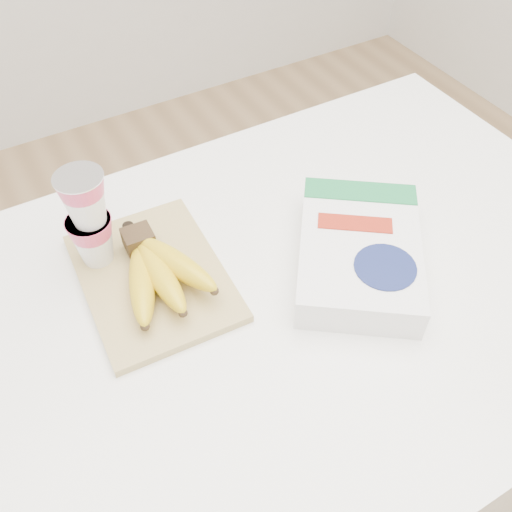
{
  "coord_description": "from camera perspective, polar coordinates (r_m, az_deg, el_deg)",
  "views": [
    {
      "loc": [
        -0.33,
        -0.48,
        1.64
      ],
      "look_at": [
        -0.03,
        0.05,
        0.97
      ],
      "focal_mm": 40.0,
      "sensor_mm": 36.0,
      "label": 1
    }
  ],
  "objects": [
    {
      "name": "room",
      "position": [
        0.66,
        4.65,
        20.91
      ],
      "size": [
        4.0,
        4.0,
        4.0
      ],
      "color": "tan",
      "rests_on": "ground"
    },
    {
      "name": "table",
      "position": [
        1.32,
        2.25,
        -15.96
      ],
      "size": [
        1.24,
        0.82,
        0.93
      ],
      "primitive_type": "cube",
      "color": "white",
      "rests_on": "ground"
    },
    {
      "name": "cutting_board",
      "position": [
        0.94,
        -10.28,
        -2.07
      ],
      "size": [
        0.23,
        0.31,
        0.01
      ],
      "primitive_type": "cube",
      "rotation": [
        0.0,
        0.0,
        -0.05
      ],
      "color": "tan",
      "rests_on": "table"
    },
    {
      "name": "bananas",
      "position": [
        0.91,
        -9.8,
        -1.5
      ],
      "size": [
        0.16,
        0.21,
        0.07
      ],
      "color": "#382816",
      "rests_on": "cutting_board"
    },
    {
      "name": "yogurt_stack",
      "position": [
        0.92,
        -16.45,
        3.77
      ],
      "size": [
        0.08,
        0.08,
        0.17
      ],
      "color": "white",
      "rests_on": "cutting_board"
    },
    {
      "name": "cereal_box",
      "position": [
        0.95,
        10.24,
        0.4
      ],
      "size": [
        0.32,
        0.34,
        0.06
      ],
      "rotation": [
        0.0,
        0.0,
        -0.63
      ],
      "color": "white",
      "rests_on": "table"
    }
  ]
}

